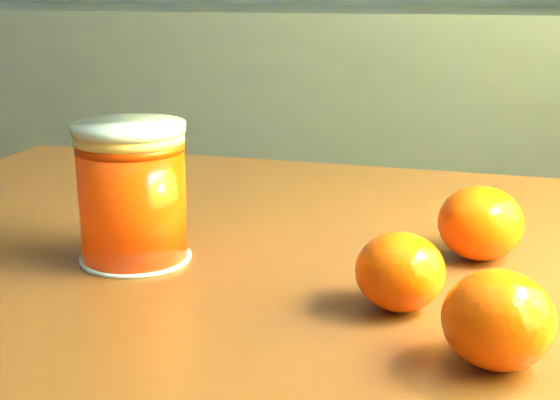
# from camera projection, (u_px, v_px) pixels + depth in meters

# --- Properties ---
(kitchen_counter) EXTENTS (3.15, 0.60, 0.90)m
(kitchen_counter) POSITION_uv_depth(u_px,v_px,m) (89.00, 166.00, 2.26)
(kitchen_counter) COLOR #55555B
(kitchen_counter) RESTS_ON ground
(table) EXTENTS (1.03, 0.75, 0.75)m
(table) POSITION_uv_depth(u_px,v_px,m) (337.00, 371.00, 0.66)
(table) COLOR brown
(table) RESTS_ON ground
(juice_glass) EXTENTS (0.09, 0.09, 0.11)m
(juice_glass) POSITION_uv_depth(u_px,v_px,m) (132.00, 194.00, 0.63)
(juice_glass) COLOR red
(juice_glass) RESTS_ON table
(orange_front) EXTENTS (0.07, 0.07, 0.06)m
(orange_front) POSITION_uv_depth(u_px,v_px,m) (400.00, 271.00, 0.54)
(orange_front) COLOR #FF4F05
(orange_front) RESTS_ON table
(orange_back) EXTENTS (0.09, 0.09, 0.06)m
(orange_back) POSITION_uv_depth(u_px,v_px,m) (481.00, 223.00, 0.64)
(orange_back) COLOR #FF4F05
(orange_back) RESTS_ON table
(orange_extra) EXTENTS (0.09, 0.09, 0.06)m
(orange_extra) POSITION_uv_depth(u_px,v_px,m) (498.00, 320.00, 0.46)
(orange_extra) COLOR #FF4F05
(orange_extra) RESTS_ON table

